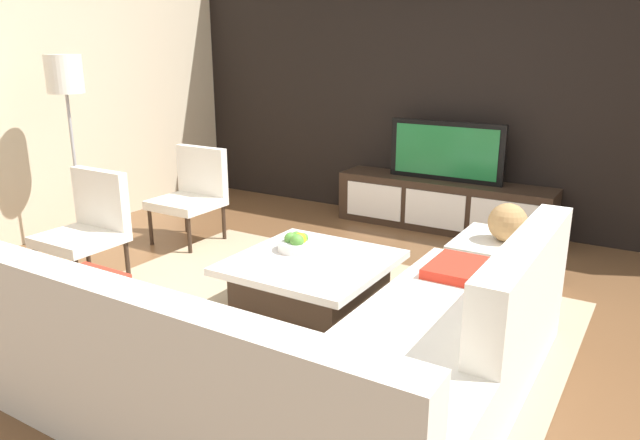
{
  "coord_description": "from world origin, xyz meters",
  "views": [
    {
      "loc": [
        1.92,
        -3.09,
        1.78
      ],
      "look_at": [
        -0.28,
        0.51,
        0.53
      ],
      "focal_mm": 33.17,
      "sensor_mm": 36.0,
      "label": 1
    }
  ],
  "objects_px": {
    "ottoman": "(504,267)",
    "accent_chair_near": "(89,222)",
    "media_console": "(443,205)",
    "fruit_bowl": "(297,243)",
    "coffee_table": "(312,283)",
    "sectional_couch": "(310,358)",
    "accent_chair_far": "(193,190)",
    "television": "(446,151)",
    "decorative_ball": "(508,223)",
    "floor_lamp": "(66,88)"
  },
  "relations": [
    {
      "from": "ottoman",
      "to": "fruit_bowl",
      "type": "bearing_deg",
      "value": -142.91
    },
    {
      "from": "media_console",
      "to": "television",
      "type": "bearing_deg",
      "value": 90.0
    },
    {
      "from": "accent_chair_near",
      "to": "floor_lamp",
      "type": "distance_m",
      "value": 1.32
    },
    {
      "from": "floor_lamp",
      "to": "ottoman",
      "type": "relative_size",
      "value": 2.43
    },
    {
      "from": "floor_lamp",
      "to": "accent_chair_far",
      "type": "height_order",
      "value": "floor_lamp"
    },
    {
      "from": "media_console",
      "to": "decorative_ball",
      "type": "height_order",
      "value": "decorative_ball"
    },
    {
      "from": "fruit_bowl",
      "to": "decorative_ball",
      "type": "bearing_deg",
      "value": 37.09
    },
    {
      "from": "sectional_couch",
      "to": "ottoman",
      "type": "distance_m",
      "value": 2.06
    },
    {
      "from": "coffee_table",
      "to": "fruit_bowl",
      "type": "xyz_separation_m",
      "value": [
        -0.18,
        0.1,
        0.23
      ]
    },
    {
      "from": "decorative_ball",
      "to": "accent_chair_near",
      "type": "bearing_deg",
      "value": -152.11
    },
    {
      "from": "ottoman",
      "to": "accent_chair_near",
      "type": "bearing_deg",
      "value": -152.11
    },
    {
      "from": "media_console",
      "to": "decorative_ball",
      "type": "bearing_deg",
      "value": -53.49
    },
    {
      "from": "media_console",
      "to": "floor_lamp",
      "type": "distance_m",
      "value": 3.63
    },
    {
      "from": "ottoman",
      "to": "coffee_table",
      "type": "bearing_deg",
      "value": -135.68
    },
    {
      "from": "media_console",
      "to": "ottoman",
      "type": "relative_size",
      "value": 3.05
    },
    {
      "from": "floor_lamp",
      "to": "ottoman",
      "type": "bearing_deg",
      "value": 15.25
    },
    {
      "from": "television",
      "to": "ottoman",
      "type": "bearing_deg",
      "value": -53.5
    },
    {
      "from": "sectional_couch",
      "to": "accent_chair_far",
      "type": "distance_m",
      "value": 2.97
    },
    {
      "from": "television",
      "to": "accent_chair_near",
      "type": "bearing_deg",
      "value": -123.57
    },
    {
      "from": "decorative_ball",
      "to": "floor_lamp",
      "type": "bearing_deg",
      "value": -164.75
    },
    {
      "from": "sectional_couch",
      "to": "floor_lamp",
      "type": "relative_size",
      "value": 1.45
    },
    {
      "from": "accent_chair_near",
      "to": "accent_chair_far",
      "type": "height_order",
      "value": "same"
    },
    {
      "from": "media_console",
      "to": "fruit_bowl",
      "type": "bearing_deg",
      "value": -97.21
    },
    {
      "from": "sectional_couch",
      "to": "fruit_bowl",
      "type": "bearing_deg",
      "value": 126.26
    },
    {
      "from": "sectional_couch",
      "to": "accent_chair_near",
      "type": "xyz_separation_m",
      "value": [
        -2.34,
        0.55,
        0.2
      ]
    },
    {
      "from": "fruit_bowl",
      "to": "accent_chair_far",
      "type": "height_order",
      "value": "accent_chair_far"
    },
    {
      "from": "fruit_bowl",
      "to": "ottoman",
      "type": "bearing_deg",
      "value": 37.09
    },
    {
      "from": "sectional_couch",
      "to": "accent_chair_near",
      "type": "bearing_deg",
      "value": 166.75
    },
    {
      "from": "ottoman",
      "to": "decorative_ball",
      "type": "height_order",
      "value": "decorative_ball"
    },
    {
      "from": "television",
      "to": "accent_chair_near",
      "type": "xyz_separation_m",
      "value": [
        -1.82,
        -2.74,
        -0.3
      ]
    },
    {
      "from": "accent_chair_far",
      "to": "television",
      "type": "bearing_deg",
      "value": 28.64
    },
    {
      "from": "ottoman",
      "to": "floor_lamp",
      "type": "bearing_deg",
      "value": -164.75
    },
    {
      "from": "television",
      "to": "fruit_bowl",
      "type": "xyz_separation_m",
      "value": [
        -0.28,
        -2.2,
        -0.35
      ]
    },
    {
      "from": "floor_lamp",
      "to": "sectional_couch",
      "type": "bearing_deg",
      "value": -18.56
    },
    {
      "from": "sectional_couch",
      "to": "accent_chair_far",
      "type": "height_order",
      "value": "accent_chair_far"
    },
    {
      "from": "fruit_bowl",
      "to": "accent_chair_far",
      "type": "xyz_separation_m",
      "value": [
        -1.6,
        0.66,
        0.05
      ]
    },
    {
      "from": "accent_chair_near",
      "to": "accent_chair_far",
      "type": "relative_size",
      "value": 1.0
    },
    {
      "from": "media_console",
      "to": "ottoman",
      "type": "height_order",
      "value": "media_console"
    },
    {
      "from": "television",
      "to": "fruit_bowl",
      "type": "bearing_deg",
      "value": -97.21
    },
    {
      "from": "decorative_ball",
      "to": "accent_chair_far",
      "type": "bearing_deg",
      "value": -174.58
    },
    {
      "from": "media_console",
      "to": "floor_lamp",
      "type": "relative_size",
      "value": 1.25
    },
    {
      "from": "ottoman",
      "to": "fruit_bowl",
      "type": "relative_size",
      "value": 2.5
    },
    {
      "from": "coffee_table",
      "to": "media_console",
      "type": "bearing_deg",
      "value": 87.51
    },
    {
      "from": "accent_chair_near",
      "to": "accent_chair_far",
      "type": "xyz_separation_m",
      "value": [
        -0.06,
        1.19,
        -0.0
      ]
    },
    {
      "from": "media_console",
      "to": "decorative_ball",
      "type": "distance_m",
      "value": 1.61
    },
    {
      "from": "accent_chair_near",
      "to": "media_console",
      "type": "bearing_deg",
      "value": 59.65
    },
    {
      "from": "television",
      "to": "decorative_ball",
      "type": "distance_m",
      "value": 1.61
    },
    {
      "from": "accent_chair_near",
      "to": "fruit_bowl",
      "type": "distance_m",
      "value": 1.63
    },
    {
      "from": "media_console",
      "to": "fruit_bowl",
      "type": "height_order",
      "value": "fruit_bowl"
    },
    {
      "from": "media_console",
      "to": "sectional_couch",
      "type": "relative_size",
      "value": 0.86
    }
  ]
}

